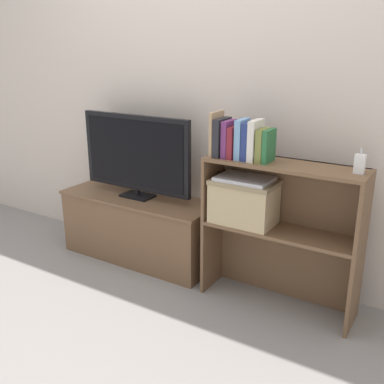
{
  "coord_description": "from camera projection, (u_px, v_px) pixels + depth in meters",
  "views": [
    {
      "loc": [
        1.38,
        -2.1,
        1.45
      ],
      "look_at": [
        0.0,
        0.13,
        0.59
      ],
      "focal_mm": 42.0,
      "sensor_mm": 36.0,
      "label": 1
    }
  ],
  "objects": [
    {
      "name": "laptop",
      "position": [
        245.0,
        179.0,
        2.52
      ],
      "size": [
        0.31,
        0.22,
        0.02
      ],
      "color": "#BCBCC1",
      "rests_on": "storage_basket_left"
    },
    {
      "name": "book_maroon",
      "position": [
        235.0,
        142.0,
        2.48
      ],
      "size": [
        0.03,
        0.15,
        0.18
      ],
      "color": "maroon",
      "rests_on": "bookshelf_upper_tier"
    },
    {
      "name": "book_ivory",
      "position": [
        256.0,
        140.0,
        2.41
      ],
      "size": [
        0.04,
        0.14,
        0.22
      ],
      "color": "silver",
      "rests_on": "bookshelf_upper_tier"
    },
    {
      "name": "bookshelf_upper_tier",
      "position": [
        287.0,
        185.0,
        2.47
      ],
      "size": [
        0.88,
        0.27,
        0.38
      ],
      "color": "brown",
      "rests_on": "bookshelf_lower_tier"
    },
    {
      "name": "book_olive",
      "position": [
        263.0,
        145.0,
        2.4
      ],
      "size": [
        0.04,
        0.13,
        0.18
      ],
      "color": "olive",
      "rests_on": "bookshelf_upper_tier"
    },
    {
      "name": "book_forest",
      "position": [
        269.0,
        146.0,
        2.38
      ],
      "size": [
        0.03,
        0.13,
        0.18
      ],
      "color": "#286638",
      "rests_on": "bookshelf_upper_tier"
    },
    {
      "name": "book_navy",
      "position": [
        249.0,
        141.0,
        2.43
      ],
      "size": [
        0.04,
        0.13,
        0.21
      ],
      "color": "navy",
      "rests_on": "bookshelf_upper_tier"
    },
    {
      "name": "book_tan",
      "position": [
        216.0,
        134.0,
        2.53
      ],
      "size": [
        0.02,
        0.14,
        0.25
      ],
      "color": "tan",
      "rests_on": "bookshelf_upper_tier"
    },
    {
      "name": "book_plum",
      "position": [
        229.0,
        139.0,
        2.49
      ],
      "size": [
        0.03,
        0.14,
        0.2
      ],
      "color": "#6B2D66",
      "rests_on": "bookshelf_upper_tier"
    },
    {
      "name": "storage_basket_left",
      "position": [
        244.0,
        200.0,
        2.56
      ],
      "size": [
        0.36,
        0.23,
        0.25
      ],
      "color": "tan",
      "rests_on": "bookshelf_lower_tier"
    },
    {
      "name": "wall_back",
      "position": [
        215.0,
        87.0,
        2.79
      ],
      "size": [
        10.0,
        0.05,
        2.4
      ],
      "color": "beige",
      "rests_on": "ground_plane"
    },
    {
      "name": "tv",
      "position": [
        136.0,
        154.0,
        2.99
      ],
      "size": [
        0.85,
        0.14,
        0.56
      ],
      "color": "black",
      "rests_on": "tv_stand"
    },
    {
      "name": "ground_plane",
      "position": [
        181.0,
        286.0,
        2.83
      ],
      "size": [
        16.0,
        16.0,
        0.0
      ],
      "primitive_type": "plane",
      "color": "gray"
    },
    {
      "name": "bookshelf_lower_tier",
      "position": [
        282.0,
        254.0,
        2.6
      ],
      "size": [
        0.88,
        0.27,
        0.47
      ],
      "color": "brown",
      "rests_on": "ground_plane"
    },
    {
      "name": "book_skyblue",
      "position": [
        242.0,
        139.0,
        2.45
      ],
      "size": [
        0.04,
        0.13,
        0.22
      ],
      "color": "#709ECC",
      "rests_on": "bookshelf_upper_tier"
    },
    {
      "name": "tv_stand",
      "position": [
        139.0,
        227.0,
        3.15
      ],
      "size": [
        1.12,
        0.4,
        0.46
      ],
      "color": "brown",
      "rests_on": "ground_plane"
    },
    {
      "name": "baby_monitor",
      "position": [
        360.0,
        164.0,
        2.18
      ],
      "size": [
        0.05,
        0.04,
        0.13
      ],
      "color": "white",
      "rests_on": "bookshelf_upper_tier"
    },
    {
      "name": "book_charcoal",
      "position": [
        222.0,
        137.0,
        2.51
      ],
      "size": [
        0.04,
        0.16,
        0.21
      ],
      "color": "#232328",
      "rests_on": "bookshelf_upper_tier"
    }
  ]
}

